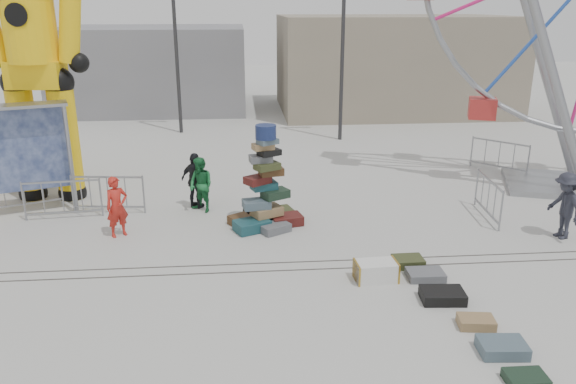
{
  "coord_description": "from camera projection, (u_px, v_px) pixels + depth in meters",
  "views": [
    {
      "loc": [
        -1.28,
        -10.55,
        5.6
      ],
      "look_at": [
        -0.19,
        2.22,
        1.29
      ],
      "focal_mm": 35.0,
      "sensor_mm": 36.0,
      "label": 1
    }
  ],
  "objects": [
    {
      "name": "ground",
      "position": [
        306.0,
        283.0,
        11.86
      ],
      "size": [
        90.0,
        90.0,
        0.0
      ],
      "primitive_type": "plane",
      "color": "#9E9E99",
      "rests_on": "ground"
    },
    {
      "name": "track_line_near",
      "position": [
        303.0,
        270.0,
        12.42
      ],
      "size": [
        40.0,
        0.04,
        0.01
      ],
      "primitive_type": "cube",
      "color": "#47443F",
      "rests_on": "ground"
    },
    {
      "name": "track_line_far",
      "position": [
        301.0,
        262.0,
        12.8
      ],
      "size": [
        40.0,
        0.04,
        0.01
      ],
      "primitive_type": "cube",
      "color": "#47443F",
      "rests_on": "ground"
    },
    {
      "name": "building_right",
      "position": [
        391.0,
        64.0,
        30.51
      ],
      "size": [
        12.0,
        8.0,
        5.0
      ],
      "primitive_type": "cube",
      "color": "gray",
      "rests_on": "ground"
    },
    {
      "name": "building_left",
      "position": [
        155.0,
        67.0,
        31.44
      ],
      "size": [
        10.0,
        8.0,
        4.4
      ],
      "primitive_type": "cube",
      "color": "gray",
      "rests_on": "ground"
    },
    {
      "name": "lamp_post_right",
      "position": [
        345.0,
        32.0,
        22.95
      ],
      "size": [
        1.41,
        0.25,
        8.0
      ],
      "color": "#2D2D30",
      "rests_on": "ground"
    },
    {
      "name": "lamp_post_left",
      "position": [
        177.0,
        31.0,
        24.27
      ],
      "size": [
        1.41,
        0.25,
        8.0
      ],
      "color": "#2D2D30",
      "rests_on": "ground"
    },
    {
      "name": "suitcase_tower",
      "position": [
        265.0,
        198.0,
        14.72
      ],
      "size": [
        2.06,
        1.79,
        2.71
      ],
      "rotation": [
        0.0,
        0.0,
        0.37
      ],
      "color": "#1C4C55",
      "rests_on": "ground"
    },
    {
      "name": "crash_test_dummy",
      "position": [
        34.0,
        54.0,
        15.7
      ],
      "size": [
        3.21,
        1.41,
        8.07
      ],
      "rotation": [
        0.0,
        0.0,
        -0.08
      ],
      "color": "black",
      "rests_on": "ground"
    },
    {
      "name": "steamer_trunk",
      "position": [
        376.0,
        271.0,
        11.91
      ],
      "size": [
        0.92,
        0.57,
        0.42
      ],
      "primitive_type": "cube",
      "rotation": [
        0.0,
        0.0,
        0.06
      ],
      "color": "silver",
      "rests_on": "ground"
    },
    {
      "name": "row_case_0",
      "position": [
        408.0,
        262.0,
        12.58
      ],
      "size": [
        0.68,
        0.52,
        0.21
      ],
      "primitive_type": "cube",
      "rotation": [
        0.0,
        0.0,
        0.02
      ],
      "color": "#3C4422",
      "rests_on": "ground"
    },
    {
      "name": "row_case_1",
      "position": [
        425.0,
        275.0,
        12.02
      ],
      "size": [
        0.79,
        0.56,
        0.17
      ],
      "primitive_type": "cube",
      "rotation": [
        0.0,
        0.0,
        -0.02
      ],
      "color": "slate",
      "rests_on": "ground"
    },
    {
      "name": "row_case_2",
      "position": [
        443.0,
        296.0,
        11.11
      ],
      "size": [
        0.89,
        0.65,
        0.22
      ],
      "primitive_type": "cube",
      "rotation": [
        0.0,
        0.0,
        -0.08
      ],
      "color": "black",
      "rests_on": "ground"
    },
    {
      "name": "row_case_3",
      "position": [
        476.0,
        322.0,
        10.21
      ],
      "size": [
        0.7,
        0.51,
        0.19
      ],
      "primitive_type": "cube",
      "rotation": [
        0.0,
        0.0,
        -0.13
      ],
      "color": "#9C7B4F",
      "rests_on": "ground"
    },
    {
      "name": "row_case_4",
      "position": [
        502.0,
        347.0,
        9.43
      ],
      "size": [
        0.82,
        0.61,
        0.22
      ],
      "primitive_type": "cube",
      "rotation": [
        0.0,
        0.0,
        -0.08
      ],
      "color": "slate",
      "rests_on": "ground"
    },
    {
      "name": "row_case_5",
      "position": [
        526.0,
        379.0,
        8.69
      ],
      "size": [
        0.63,
        0.45,
        0.16
      ],
      "primitive_type": "cube",
      "rotation": [
        0.0,
        0.0,
        -0.01
      ],
      "color": "#1C3323",
      "rests_on": "ground"
    },
    {
      "name": "barricade_dummy_a",
      "position": [
        24.0,
        191.0,
        15.88
      ],
      "size": [
        1.9,
        0.83,
        1.1
      ],
      "primitive_type": null,
      "rotation": [
        0.0,
        0.0,
        0.38
      ],
      "color": "gray",
      "rests_on": "ground"
    },
    {
      "name": "barricade_dummy_b",
      "position": [
        63.0,
        199.0,
        15.25
      ],
      "size": [
        2.0,
        0.29,
        1.1
      ],
      "primitive_type": null,
      "rotation": [
        0.0,
        0.0,
        0.1
      ],
      "color": "gray",
      "rests_on": "ground"
    },
    {
      "name": "barricade_dummy_c",
      "position": [
        108.0,
        194.0,
        15.65
      ],
      "size": [
        2.0,
        0.32,
        1.1
      ],
      "primitive_type": null,
      "rotation": [
        0.0,
        0.0,
        -0.11
      ],
      "color": "gray",
      "rests_on": "ground"
    },
    {
      "name": "barricade_wheel_front",
      "position": [
        488.0,
        198.0,
        15.32
      ],
      "size": [
        0.28,
        2.0,
        1.1
      ],
      "primitive_type": null,
      "rotation": [
        0.0,
        0.0,
        1.48
      ],
      "color": "gray",
      "rests_on": "ground"
    },
    {
      "name": "barricade_wheel_back",
      "position": [
        499.0,
        156.0,
        19.59
      ],
      "size": [
        1.46,
        1.5,
        1.1
      ],
      "primitive_type": null,
      "rotation": [
        0.0,
        0.0,
        -0.8
      ],
      "color": "gray",
      "rests_on": "ground"
    },
    {
      "name": "pedestrian_red",
      "position": [
        117.0,
        207.0,
        14.02
      ],
      "size": [
        0.68,
        0.62,
        1.56
      ],
      "primitive_type": "imported",
      "rotation": [
        0.0,
        0.0,
        0.57
      ],
      "color": "red",
      "rests_on": "ground"
    },
    {
      "name": "pedestrian_green",
      "position": [
        201.0,
        185.0,
        15.69
      ],
      "size": [
        0.96,
        0.95,
        1.56
      ],
      "primitive_type": "imported",
      "rotation": [
        0.0,
        0.0,
        -0.76
      ],
      "color": "#1B6C35",
      "rests_on": "ground"
    },
    {
      "name": "pedestrian_black",
      "position": [
        196.0,
        181.0,
        15.98
      ],
      "size": [
        1.01,
        0.83,
        1.62
      ],
      "primitive_type": "imported",
      "rotation": [
        0.0,
        0.0,
        2.59
      ],
      "color": "black",
      "rests_on": "ground"
    },
    {
      "name": "pedestrian_grey",
      "position": [
        565.0,
        206.0,
        13.89
      ],
      "size": [
        0.76,
        1.17,
        1.7
      ],
      "primitive_type": "imported",
      "rotation": [
        0.0,
        0.0,
        -1.45
      ],
      "color": "#23242F",
      "rests_on": "ground"
    },
    {
      "name": "parked_suv",
      "position": [
        0.0,
        168.0,
        18.19
      ],
      "size": [
        4.13,
        2.52,
        1.07
      ],
      "primitive_type": "imported",
      "rotation": [
        0.0,
        0.0,
        1.78
      ],
      "color": "#9F8366",
      "rests_on": "ground"
    }
  ]
}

